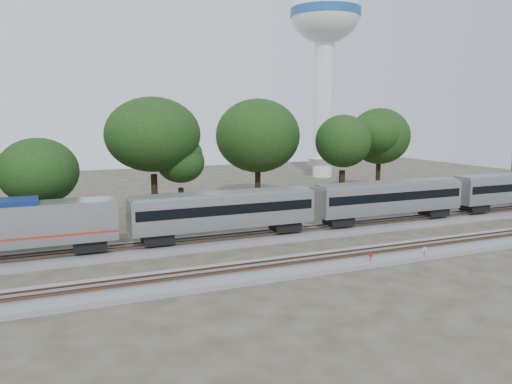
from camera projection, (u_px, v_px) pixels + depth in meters
ground at (280, 255)px, 44.34m from camera, size 160.00×160.00×0.00m
track_far at (254, 238)px, 49.76m from camera, size 160.00×5.00×0.73m
track_near at (302, 265)px, 40.67m from camera, size 160.00×5.00×0.73m
switch_stand_red at (371, 258)px, 40.94m from camera, size 0.34×0.17×1.12m
switch_stand_white at (424, 251)px, 42.83m from camera, size 0.36×0.09×1.12m
switch_lever at (376, 261)px, 42.07m from camera, size 0.52×0.33×0.30m
water_tower at (325, 35)px, 96.82m from camera, size 13.59×13.59×37.63m
tree_2 at (38, 172)px, 49.52m from camera, size 6.89×6.89×9.72m
tree_3 at (153, 135)px, 57.96m from camera, size 10.27×10.27×14.47m
tree_4 at (180, 162)px, 59.73m from camera, size 6.87×6.87×9.69m
tree_5 at (258, 136)px, 69.29m from camera, size 9.67×9.67×13.63m
tree_6 at (343, 141)px, 68.66m from camera, size 8.94×8.94×12.60m
tree_7 at (379, 136)px, 76.49m from camera, size 9.30×9.30×13.11m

